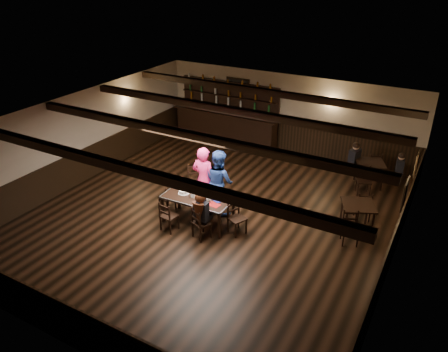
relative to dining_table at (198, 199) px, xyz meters
The scene contains 25 objects.
ground 0.87m from the dining_table, 73.40° to the left, with size 10.00×10.00×0.00m, color black.
room_shell 1.21m from the dining_table, 73.60° to the left, with size 9.02×10.02×2.71m.
dining_table is the anchor object (origin of this frame).
chair_near_left 0.85m from the dining_table, 123.24° to the right, with size 0.42×0.40×0.81m.
chair_near_right 0.74m from the dining_table, 55.34° to the right, with size 0.50×0.49×0.83m.
chair_end_left 1.02m from the dining_table, behind, with size 0.40×0.42×0.77m.
chair_end_right 1.05m from the dining_table, ahead, with size 0.49×0.50×0.83m.
chair_far_pushed 1.45m from the dining_table, 125.33° to the left, with size 0.59×0.58×0.94m.
woman_pink 0.69m from the dining_table, 107.18° to the left, with size 0.67×0.44×1.83m, color #FF39A7.
man_blue 0.84m from the dining_table, 78.68° to the left, with size 0.85×0.66×1.75m, color navy.
seated_person 0.70m from the dining_table, 51.16° to the right, with size 0.34×0.51×0.82m.
cake 0.42m from the dining_table, behind, with size 0.29×0.29×0.09m.
plate_stack_a 0.18m from the dining_table, 169.77° to the right, with size 0.16×0.16×0.15m, color white.
plate_stack_b 0.32m from the dining_table, 10.18° to the left, with size 0.19×0.19×0.22m, color white.
tea_light 0.15m from the dining_table, 70.11° to the left, with size 0.05×0.05×0.06m.
salt_shaker 0.34m from the dining_table, 15.06° to the right, with size 0.03×0.03×0.08m, color silver.
pepper_shaker 0.46m from the dining_table, 11.78° to the right, with size 0.04×0.04×0.09m, color #A5A8AD.
drink_glass 0.35m from the dining_table, 14.02° to the left, with size 0.06×0.06×0.10m, color silver.
menu_red 0.57m from the dining_table, 12.87° to the right, with size 0.30×0.21×0.00m, color maroon.
menu_blue 0.52m from the dining_table, 16.41° to the left, with size 0.34×0.24×0.00m, color #101553.
bar_counter 5.61m from the dining_table, 111.29° to the left, with size 4.04×0.70×2.20m.
back_table_a 3.96m from the dining_table, 24.10° to the left, with size 1.01×1.01×0.75m.
back_table_b 5.38m from the dining_table, 51.98° to the left, with size 1.03×1.03×0.75m.
bg_patron_left 5.19m from the dining_table, 57.16° to the left, with size 0.32×0.42×0.76m.
bg_patron_right 5.99m from the dining_table, 46.69° to the left, with size 0.26×0.37×0.71m.
Camera 1 is at (5.07, -8.49, 6.10)m, focal length 35.00 mm.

